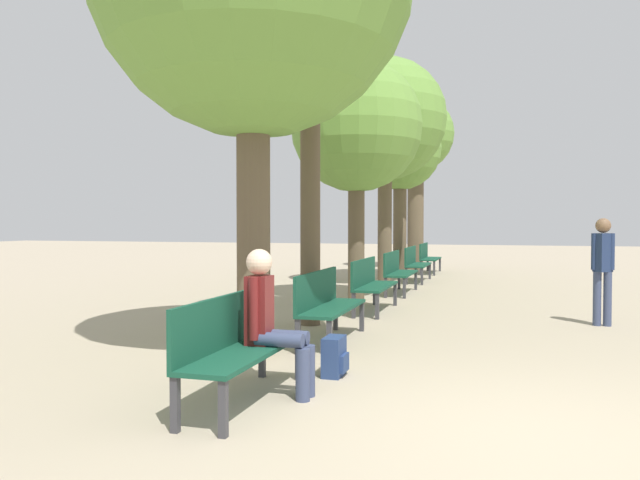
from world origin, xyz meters
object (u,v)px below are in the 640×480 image
bench_row_2 (370,281)px  tree_row_4 (400,151)px  bench_row_4 (415,261)px  tree_row_2 (356,128)px  person_seated (272,318)px  backpack (335,357)px  bench_row_3 (397,269)px  pedestrian_near (603,264)px  tree_row_1 (310,26)px  tree_row_3 (385,120)px  bench_row_1 (326,301)px  bench_row_0 (235,340)px  bench_row_5 (428,256)px  tree_row_5 (416,139)px

bench_row_2 → tree_row_4: size_ratio=0.38×
bench_row_4 → tree_row_2: (-0.59, -4.35, 2.92)m
bench_row_4 → person_seated: bearing=-88.8°
tree_row_2 → bench_row_2: bearing=-67.6°
backpack → bench_row_3: bearing=94.5°
bench_row_4 → bench_row_2: bearing=-90.0°
tree_row_2 → pedestrian_near: 5.33m
tree_row_1 → tree_row_3: (-0.00, 6.23, -0.44)m
bench_row_4 → tree_row_3: tree_row_3 is taller
pedestrian_near → bench_row_1: bearing=-147.4°
bench_row_0 → tree_row_2: 7.79m
tree_row_2 → tree_row_1: bearing=-90.0°
bench_row_5 → tree_row_1: 11.10m
bench_row_4 → bench_row_5: 2.89m
bench_row_0 → bench_row_1: bearing=90.0°
bench_row_3 → backpack: 7.56m
tree_row_5 → tree_row_2: bearing=-90.0°
bench_row_5 → tree_row_5: (-0.59, 1.56, 3.82)m
tree_row_2 → backpack: tree_row_2 is taller
tree_row_4 → pedestrian_near: (4.27, -7.44, -2.66)m
bench_row_0 → pedestrian_near: (3.69, 5.24, 0.40)m
bench_row_0 → tree_row_4: (-0.59, 12.68, 3.06)m
tree_row_5 → bench_row_1: bearing=-87.4°
bench_row_3 → tree_row_2: bearing=-111.9°
bench_row_1 → person_seated: (0.24, -2.63, 0.17)m
bench_row_5 → tree_row_5: tree_row_5 is taller
bench_row_1 → tree_row_5: size_ratio=0.32×
bench_row_1 → bench_row_2: same height
tree_row_1 → tree_row_3: 6.25m
bench_row_0 → tree_row_1: tree_row_1 is taller
tree_row_2 → tree_row_4: size_ratio=0.99×
bench_row_3 → tree_row_3: (-0.59, 1.67, 3.56)m
tree_row_4 → bench_row_5: bearing=71.4°
tree_row_2 → bench_row_1: bearing=-82.2°
bench_row_0 → bench_row_5: size_ratio=1.00×
bench_row_4 → backpack: size_ratio=4.57×
bench_row_4 → pedestrian_near: 7.31m
bench_row_1 → tree_row_4: size_ratio=0.38×
backpack → bench_row_1: bearing=108.7°
bench_row_2 → bench_row_3: size_ratio=1.00×
bench_row_3 → tree_row_5: bearing=94.6°
bench_row_4 → person_seated: person_seated is taller
person_seated → pedestrian_near: pedestrian_near is taller
bench_row_0 → bench_row_2: 5.77m
tree_row_2 → tree_row_4: bearing=90.0°
tree_row_3 → bench_row_0: bearing=-86.7°
bench_row_4 → pedestrian_near: pedestrian_near is taller
tree_row_3 → backpack: tree_row_3 is taller
tree_row_2 → tree_row_3: (-0.00, 3.13, 0.64)m
bench_row_5 → tree_row_1: tree_row_1 is taller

